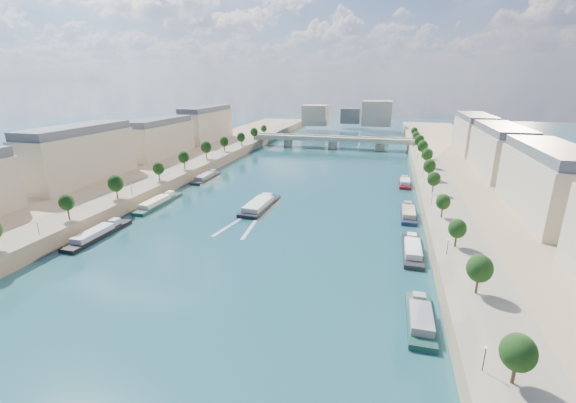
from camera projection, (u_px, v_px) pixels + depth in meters
The scene contains 17 objects.
ground at pixel (291, 195), 157.35m from camera, with size 700.00×700.00×0.00m, color #0E353D.
quay_left at pixel (137, 179), 173.90m from camera, with size 44.00×520.00×5.00m, color #9E8460.
quay_right at pixel (483, 203), 139.30m from camera, with size 44.00×520.00×5.00m, color #9E8460.
pave_left at pixel (166, 175), 169.52m from camera, with size 14.00×520.00×0.10m, color gray.
pave_right at pixel (440, 194), 142.13m from camera, with size 14.00×520.00×0.10m, color gray.
trees_left at pixel (171, 162), 169.25m from camera, with size 4.80×268.80×8.26m.
trees_right at pixel (434, 173), 150.19m from camera, with size 4.80×268.80×8.26m.
lamps_left at pixel (162, 175), 158.39m from camera, with size 0.36×200.36×4.28m.
lamps_right at pixel (427, 182), 147.00m from camera, with size 0.36×200.36×4.28m.
buildings_left at pixel (125, 143), 183.87m from camera, with size 16.00×226.00×23.20m.
buildings_right at pixel (520, 161), 143.02m from camera, with size 16.00×226.00×23.20m.
skyline at pixel (353, 114), 354.63m from camera, with size 79.00×42.00×22.00m.
bridge at pixel (333, 141), 264.91m from camera, with size 112.00×12.00×8.15m.
tour_barge at pixel (260, 205), 141.87m from camera, with size 8.41×26.47×3.67m.
wake at pixel (244, 223), 126.81m from camera, with size 10.76×26.01×0.04m.
moored_barges_left at pixel (121, 223), 125.11m from camera, with size 5.00×163.18×3.60m.
moored_barges_right at pixel (413, 255), 101.77m from camera, with size 5.00×164.38×3.60m.
Camera 1 is at (36.82, -46.17, 45.23)m, focal length 24.00 mm.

